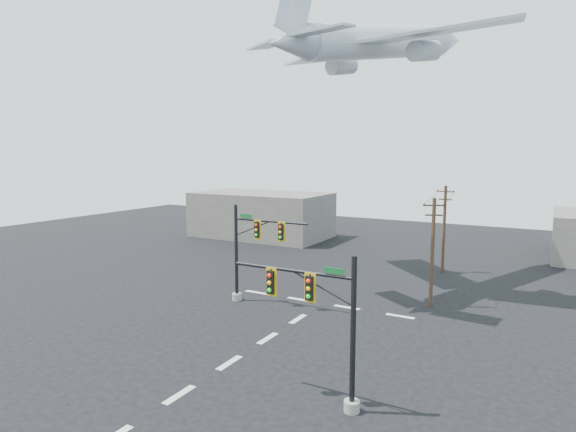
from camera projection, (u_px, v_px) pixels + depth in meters
The scene contains 9 objects.
ground at pixel (229, 363), 26.21m from camera, with size 120.00×120.00×0.00m, color black.
lane_markings at pixel (278, 331), 30.83m from camera, with size 14.00×21.20×0.01m.
signal_mast_near at pixel (325, 325), 21.38m from camera, with size 6.41×0.77×7.04m.
signal_mast_far at pixel (250, 252), 36.23m from camera, with size 6.52×0.82×7.49m.
utility_pole_a at pixel (432, 250), 35.44m from camera, with size 1.53×0.75×8.12m.
utility_pole_b at pixel (444, 227), 45.74m from camera, with size 1.69×0.28×8.32m.
power_lines at pixel (441, 198), 40.16m from camera, with size 2.88×11.15×0.03m.
airliner at pixel (381, 43), 40.36m from camera, with size 22.69×24.60×6.67m.
building_left at pixel (261, 215), 65.79m from camera, with size 18.00×10.00×6.00m, color slate.
Camera 1 is at (14.93, -20.24, 11.36)m, focal length 30.00 mm.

